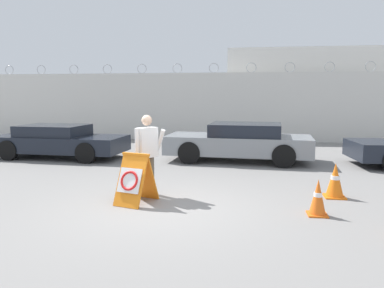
# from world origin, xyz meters

# --- Properties ---
(ground_plane) EXTENTS (90.00, 90.00, 0.00)m
(ground_plane) POSITION_xyz_m (0.00, 0.00, 0.00)
(ground_plane) COLOR gray
(perimeter_wall) EXTENTS (36.00, 0.30, 3.69)m
(perimeter_wall) POSITION_xyz_m (-0.00, 11.15, 1.62)
(perimeter_wall) COLOR silver
(perimeter_wall) RESTS_ON ground_plane
(building_block) EXTENTS (9.41, 6.24, 4.51)m
(building_block) POSITION_xyz_m (5.29, 15.34, 2.26)
(building_block) COLOR silver
(building_block) RESTS_ON ground_plane
(barricade_sign) EXTENTS (0.81, 0.97, 1.03)m
(barricade_sign) POSITION_xyz_m (-0.65, 0.32, 0.51)
(barricade_sign) COLOR orange
(barricade_sign) RESTS_ON ground_plane
(security_guard) EXTENTS (0.63, 0.55, 1.77)m
(security_guard) POSITION_xyz_m (-0.56, 0.98, 0.99)
(security_guard) COLOR #514C42
(security_guard) RESTS_ON ground_plane
(traffic_cone_mid) EXTENTS (0.44, 0.44, 0.75)m
(traffic_cone_mid) POSITION_xyz_m (3.49, 1.37, 0.37)
(traffic_cone_mid) COLOR orange
(traffic_cone_mid) RESTS_ON ground_plane
(traffic_cone_far) EXTENTS (0.36, 0.36, 0.67)m
(traffic_cone_far) POSITION_xyz_m (2.90, 0.05, 0.33)
(traffic_cone_far) COLOR orange
(traffic_cone_far) RESTS_ON ground_plane
(parked_car_front_coupe) EXTENTS (4.67, 2.10, 1.15)m
(parked_car_front_coupe) POSITION_xyz_m (-4.92, 5.32, 0.60)
(parked_car_front_coupe) COLOR black
(parked_car_front_coupe) RESTS_ON ground_plane
(parked_car_rear_sedan) EXTENTS (4.86, 2.24, 1.26)m
(parked_car_rear_sedan) POSITION_xyz_m (1.37, 5.55, 0.65)
(parked_car_rear_sedan) COLOR black
(parked_car_rear_sedan) RESTS_ON ground_plane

